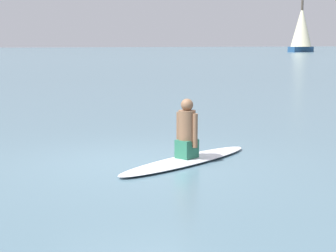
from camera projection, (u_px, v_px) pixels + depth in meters
name	position (u px, v px, depth m)	size (l,w,h in m)	color
ground_plane	(134.00, 163.00, 9.81)	(400.00, 400.00, 0.00)	slate
surfboard	(187.00, 160.00, 9.84)	(3.28, 0.62, 0.09)	white
person_paddler	(187.00, 131.00, 9.77)	(0.43, 0.43, 1.03)	#26664C
sailboat_near_left	(302.00, 28.00, 113.73)	(6.18, 5.12, 10.27)	navy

